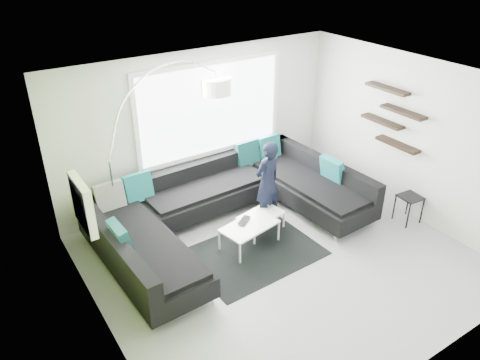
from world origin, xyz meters
name	(u,v)px	position (x,y,z in m)	size (l,w,h in m)	color
ground	(282,259)	(0.00, 0.00, 0.00)	(5.50, 5.50, 0.00)	gray
room_shell	(280,149)	(0.04, 0.21, 1.81)	(5.54, 5.04, 2.82)	silver
sectional_sofa	(233,211)	(-0.22, 1.07, 0.42)	(4.48, 2.88, 0.94)	black
rug	(254,253)	(-0.27, 0.37, 0.01)	(2.02, 1.47, 0.01)	black
coffee_table	(255,228)	(-0.01, 0.71, 0.19)	(1.19, 0.69, 0.39)	silver
arc_lamp	(109,161)	(-1.86, 2.12, 1.35)	(2.52, 0.79, 2.70)	silver
side_table	(408,209)	(2.52, -0.34, 0.25)	(0.36, 0.36, 0.50)	black
person	(267,182)	(0.48, 1.07, 0.75)	(0.60, 0.45, 1.50)	black
laptop	(247,221)	(-0.20, 0.70, 0.40)	(0.37, 0.34, 0.02)	black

